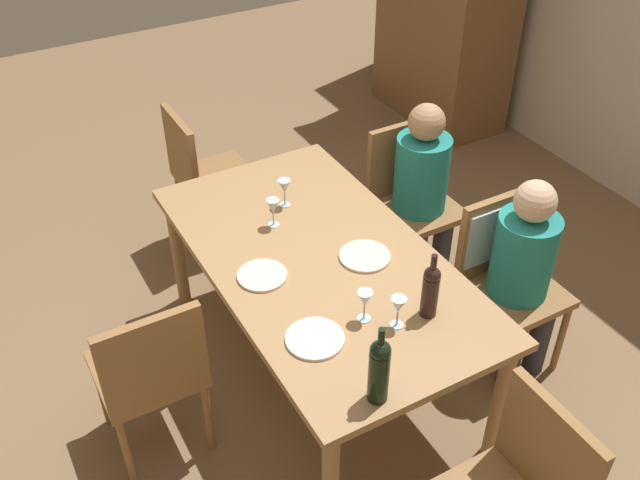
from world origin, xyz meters
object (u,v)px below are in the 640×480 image
at_px(wine_glass_centre, 284,187).
at_px(wine_glass_near_right, 273,207).
at_px(chair_near, 150,371).
at_px(dining_table, 320,270).
at_px(wine_glass_near_left, 365,300).
at_px(wine_glass_far, 398,306).
at_px(dinner_plate_host, 262,275).
at_px(chair_far_right, 503,258).
at_px(chair_far_left, 410,191).
at_px(wine_bottle_tall_green, 430,289).
at_px(dinner_plate_guest_right, 315,339).
at_px(person_woman_host, 525,267).
at_px(dinner_plate_guest_left, 365,256).
at_px(chair_left_end, 202,171).
at_px(person_man_bearded, 423,184).
at_px(wine_bottle_dark_red, 379,369).

distance_m(wine_glass_centre, wine_glass_near_right, 0.18).
xyz_separation_m(chair_near, wine_glass_centre, (-0.55, 0.93, 0.32)).
bearing_deg(dining_table, wine_glass_near_left, -5.30).
xyz_separation_m(wine_glass_far, dinner_plate_host, (-0.55, -0.35, -0.10)).
bearing_deg(dinner_plate_host, dining_table, 88.97).
bearing_deg(dinner_plate_host, wine_glass_near_left, 29.17).
height_order(wine_glass_centre, wine_glass_far, same).
distance_m(chair_far_right, chair_far_left, 0.79).
bearing_deg(chair_far_right, wine_glass_far, 17.40).
xyz_separation_m(chair_near, wine_glass_near_left, (0.36, 0.84, 0.32)).
xyz_separation_m(wine_bottle_tall_green, dinner_plate_guest_right, (-0.10, -0.49, -0.13)).
relative_size(person_woman_host, dinner_plate_guest_right, 4.57).
distance_m(wine_glass_far, dinner_plate_guest_left, 0.47).
bearing_deg(wine_glass_near_right, dinner_plate_guest_right, -14.62).
distance_m(person_woman_host, wine_glass_centre, 1.24).
relative_size(wine_glass_centre, dinner_plate_guest_right, 0.61).
xyz_separation_m(chair_left_end, person_woman_host, (1.74, 0.97, 0.11)).
height_order(wine_glass_near_right, wine_glass_far, same).
relative_size(chair_far_left, person_woman_host, 0.83).
bearing_deg(wine_bottle_tall_green, dining_table, -159.20).
bearing_deg(dining_table, wine_glass_centre, 173.49).
relative_size(chair_near, person_woman_host, 0.83).
bearing_deg(person_man_bearded, dinner_plate_guest_right, 36.01).
distance_m(chair_far_right, wine_bottle_tall_green, 0.78).
xyz_separation_m(chair_far_right, person_woman_host, (0.15, 0.00, 0.05)).
bearing_deg(dinner_plate_guest_left, chair_far_left, 130.79).
bearing_deg(wine_glass_far, wine_glass_near_left, -134.92).
xyz_separation_m(person_man_bearded, wine_glass_near_left, (0.84, -0.92, 0.20)).
distance_m(wine_glass_near_left, dinner_plate_guest_right, 0.26).
bearing_deg(dinner_plate_guest_right, chair_near, -121.61).
bearing_deg(person_woman_host, wine_bottle_dark_red, 19.51).
relative_size(dining_table, wine_glass_centre, 12.32).
bearing_deg(person_woman_host, dining_table, -26.51).
bearing_deg(dinner_plate_host, person_man_bearded, 108.01).
relative_size(chair_near, wine_glass_near_left, 6.17).
bearing_deg(wine_glass_near_left, wine_bottle_dark_red, -25.42).
height_order(chair_left_end, wine_bottle_tall_green, wine_bottle_tall_green).
distance_m(person_man_bearded, wine_glass_near_left, 1.26).
height_order(wine_bottle_tall_green, wine_glass_near_right, wine_bottle_tall_green).
bearing_deg(wine_glass_centre, chair_left_end, -170.56).
bearing_deg(dining_table, wine_bottle_dark_red, -15.02).
xyz_separation_m(chair_far_left, dinner_plate_host, (0.49, -1.17, 0.22)).
distance_m(wine_bottle_tall_green, wine_glass_near_right, 0.93).
height_order(chair_far_left, person_woman_host, person_woman_host).
xyz_separation_m(wine_glass_near_right, wine_glass_far, (0.88, 0.13, 0.00)).
bearing_deg(wine_bottle_tall_green, dinner_plate_host, -137.88).
height_order(wine_glass_near_left, dinner_plate_guest_left, wine_glass_near_left).
relative_size(chair_near, wine_glass_near_right, 6.17).
bearing_deg(dining_table, chair_left_end, -176.16).
xyz_separation_m(wine_bottle_tall_green, wine_bottle_dark_red, (0.28, -0.43, 0.02)).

